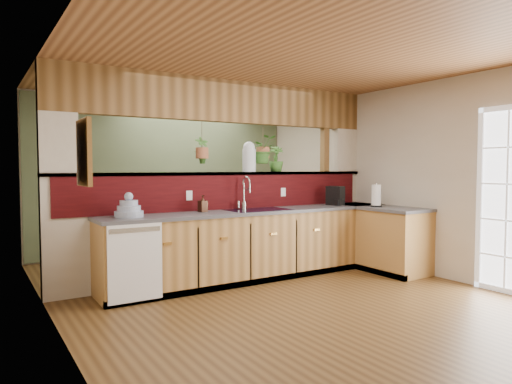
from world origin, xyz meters
TOP-DOWN VIEW (x-y plane):
  - ground at (0.00, 0.00)m, footprint 4.60×7.00m
  - ceiling at (0.00, 0.00)m, footprint 4.60×7.00m
  - wall_back at (0.00, 3.50)m, footprint 4.60×0.02m
  - wall_left at (-2.30, 0.00)m, footprint 0.02×7.00m
  - wall_right at (2.30, 0.00)m, footprint 0.02×7.00m
  - pass_through_partition at (0.03, 1.35)m, footprint 4.60×0.21m
  - pass_through_ledge at (0.00, 1.35)m, footprint 4.60×0.21m
  - header_beam at (0.00, 1.35)m, footprint 4.60×0.15m
  - sage_backwall at (0.00, 3.48)m, footprint 4.55×0.02m
  - countertop at (0.84, 0.87)m, footprint 4.14×1.52m
  - dishwasher at (-1.48, 0.66)m, footprint 0.58×0.03m
  - navy_sink at (0.25, 0.98)m, footprint 0.82×0.50m
  - framed_print at (-2.27, -0.80)m, footprint 0.04×0.35m
  - faucet at (0.15, 1.13)m, footprint 0.19×0.19m
  - dish_stack at (-1.44, 0.99)m, footprint 0.32×0.32m
  - soap_dispenser at (-0.49, 1.10)m, footprint 0.11×0.11m
  - coffee_maker at (1.59, 0.97)m, footprint 0.15×0.25m
  - paper_towel at (1.89, 0.47)m, footprint 0.15×0.15m
  - glass_jar at (0.34, 1.35)m, footprint 0.19×0.19m
  - ledge_plant_right at (0.79, 1.35)m, footprint 0.27×0.27m
  - hanging_plant_a at (-0.37, 1.35)m, footprint 0.19×0.17m
  - hanging_plant_b at (0.57, 1.35)m, footprint 0.41×0.38m
  - shelving_console at (-0.58, 3.25)m, footprint 1.39×0.67m
  - shelf_plant_a at (-1.20, 3.25)m, footprint 0.23×0.19m
  - shelf_plant_b at (-0.17, 3.25)m, footprint 0.31×0.31m
  - floor_plant at (0.94, 2.03)m, footprint 0.66×0.58m

SIDE VIEW (x-z plane):
  - ground at x=0.00m, z-range -0.01..0.01m
  - floor_plant at x=0.94m, z-range 0.00..0.69m
  - countertop at x=0.84m, z-range 0.00..0.90m
  - dishwasher at x=-1.48m, z-range 0.05..0.87m
  - shelving_console at x=-0.58m, z-range 0.05..0.95m
  - navy_sink at x=0.25m, z-range 0.73..0.91m
  - dish_stack at x=-1.44m, z-range 0.85..1.13m
  - soap_dispenser at x=-0.49m, z-range 0.90..1.11m
  - coffee_maker at x=1.59m, z-range 0.89..1.17m
  - paper_towel at x=1.89m, z-range 0.88..1.22m
  - faucet at x=0.15m, z-range 0.92..1.35m
  - shelf_plant_a at x=-1.20m, z-range 0.95..1.32m
  - shelf_plant_b at x=-0.17m, z-range 0.95..1.38m
  - pass_through_partition at x=0.03m, z-range -0.11..2.49m
  - wall_back at x=0.00m, z-range 0.00..2.60m
  - wall_left at x=-2.30m, z-range 0.00..2.60m
  - wall_right at x=2.30m, z-range 0.00..2.60m
  - sage_backwall at x=0.00m, z-range 0.02..2.58m
  - pass_through_ledge at x=0.00m, z-range 1.35..1.39m
  - framed_print at x=-2.27m, z-range 1.32..1.78m
  - ledge_plant_right at x=0.79m, z-range 1.39..1.76m
  - glass_jar at x=0.34m, z-range 1.39..1.81m
  - hanging_plant_a at x=-0.37m, z-range 1.54..2.03m
  - hanging_plant_b at x=0.57m, z-range 1.61..2.12m
  - header_beam at x=0.00m, z-range 2.05..2.60m
  - ceiling at x=0.00m, z-range 2.60..2.60m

